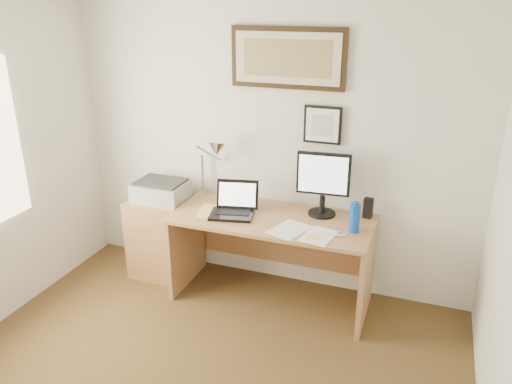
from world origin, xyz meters
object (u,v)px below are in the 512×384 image
at_px(water_bottle, 355,218).
at_px(printer, 161,191).
at_px(book, 200,211).
at_px(side_cabinet, 160,238).
at_px(lcd_monitor, 323,181).
at_px(laptop, 234,207).
at_px(desk, 275,239).

bearing_deg(water_bottle, printer, 176.57).
distance_m(water_bottle, book, 1.25).
distance_m(side_cabinet, lcd_monitor, 1.59).
bearing_deg(book, water_bottle, 3.41).
distance_m(laptop, lcd_monitor, 0.74).
bearing_deg(lcd_monitor, desk, -164.35).
xyz_separation_m(laptop, lcd_monitor, (0.67, 0.23, 0.23)).
bearing_deg(side_cabinet, water_bottle, -2.81).
bearing_deg(side_cabinet, desk, 1.89).
bearing_deg(side_cabinet, laptop, -6.67).
bearing_deg(water_bottle, side_cabinet, 177.19).
bearing_deg(book, side_cabinet, 162.01).
height_order(water_bottle, laptop, laptop).
xyz_separation_m(side_cabinet, printer, (0.03, 0.02, 0.45)).
relative_size(book, desk, 0.18).
bearing_deg(printer, water_bottle, -3.43).
distance_m(side_cabinet, laptop, 0.88).
bearing_deg(desk, side_cabinet, -178.11).
xyz_separation_m(desk, lcd_monitor, (0.36, 0.10, 0.53)).
xyz_separation_m(lcd_monitor, printer, (-1.40, -0.12, -0.22)).
bearing_deg(desk, lcd_monitor, 15.65).
relative_size(water_bottle, desk, 0.14).
height_order(desk, printer, printer).
relative_size(lcd_monitor, printer, 1.18).
xyz_separation_m(side_cabinet, book, (0.49, -0.16, 0.40)).
relative_size(water_bottle, book, 0.80).
bearing_deg(desk, water_bottle, -10.33).
distance_m(book, lcd_monitor, 1.03).
distance_m(water_bottle, printer, 1.70).
height_order(laptop, printer, laptop).
xyz_separation_m(book, desk, (0.58, 0.19, -0.25)).
height_order(desk, laptop, laptop).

